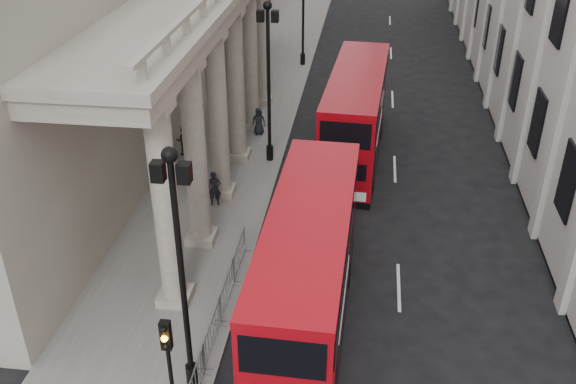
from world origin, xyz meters
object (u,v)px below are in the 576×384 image
object	(u,v)px
lamp_post_south	(180,261)
traffic_light	(169,360)
lamp_post_mid	(269,73)
bus_far	(356,114)
pedestrian_a	(215,189)
pedestrian_b	(183,140)
pedestrian_c	(259,121)
bus_near	(308,271)

from	to	relation	value
lamp_post_south	traffic_light	distance (m)	2.71
lamp_post_mid	bus_far	world-z (taller)	lamp_post_mid
bus_far	lamp_post_mid	bearing A→B (deg)	-162.38
pedestrian_a	lamp_post_south	bearing A→B (deg)	-96.91
bus_far	pedestrian_b	world-z (taller)	bus_far
traffic_light	pedestrian_c	bearing A→B (deg)	93.30
lamp_post_mid	pedestrian_a	xyz separation A→B (m)	(-1.81, -4.96, -3.95)
pedestrian_c	bus_near	bearing A→B (deg)	-80.77
traffic_light	lamp_post_south	bearing A→B (deg)	92.84
lamp_post_mid	pedestrian_b	bearing A→B (deg)	179.22
pedestrian_b	pedestrian_c	bearing A→B (deg)	-154.30
pedestrian_b	lamp_post_south	bearing A→B (deg)	91.07
pedestrian_a	pedestrian_c	distance (m)	8.14
bus_near	pedestrian_a	world-z (taller)	bus_near
pedestrian_a	pedestrian_b	distance (m)	5.79
lamp_post_south	bus_near	world-z (taller)	lamp_post_south
pedestrian_a	pedestrian_b	size ratio (longest dim) A/B	1.04
pedestrian_c	pedestrian_b	bearing A→B (deg)	-145.44
lamp_post_south	lamp_post_mid	xyz separation A→B (m)	(0.00, 16.00, 0.00)
bus_near	pedestrian_c	bearing A→B (deg)	106.82
traffic_light	pedestrian_c	size ratio (longest dim) A/B	2.71
bus_far	pedestrian_a	size ratio (longest dim) A/B	6.62
lamp_post_south	pedestrian_b	bearing A→B (deg)	106.27
lamp_post_south	bus_far	xyz separation A→B (m)	(4.39, 17.12, -2.44)
traffic_light	lamp_post_mid	bearing A→B (deg)	90.32
traffic_light	bus_near	world-z (taller)	bus_near
lamp_post_south	bus_far	distance (m)	17.85
traffic_light	bus_near	distance (m)	6.22
pedestrian_a	bus_near	bearing A→B (deg)	-72.85
lamp_post_mid	traffic_light	size ratio (longest dim) A/B	1.93
bus_far	pedestrian_c	bearing A→B (deg)	163.06
traffic_light	pedestrian_b	xyz separation A→B (m)	(-4.79, 18.08, -2.18)
lamp_post_mid	bus_far	size ratio (longest dim) A/B	0.75
lamp_post_south	traffic_light	xyz separation A→B (m)	(0.10, -2.02, -1.80)
lamp_post_mid	bus_far	bearing A→B (deg)	14.34
traffic_light	bus_far	distance (m)	19.63
bus_far	pedestrian_b	distance (m)	9.27
bus_far	pedestrian_c	distance (m)	6.08
lamp_post_south	lamp_post_mid	distance (m)	16.00
lamp_post_south	bus_near	xyz separation A→B (m)	(3.30, 3.28, -2.44)
bus_near	bus_far	world-z (taller)	bus_near
lamp_post_mid	bus_near	bearing A→B (deg)	-75.45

